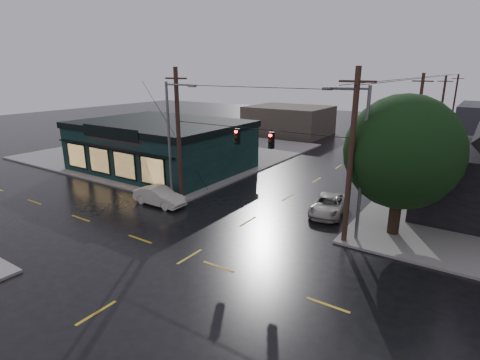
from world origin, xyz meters
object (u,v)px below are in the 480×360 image
Objects in this scene: utility_pole_nw at (182,202)px; suv_silver at (329,205)px; utility_pole_ne at (344,242)px; sedan_cream at (159,196)px; corner_tree at (402,152)px.

utility_pole_nw is 2.17× the size of suv_silver.
suv_silver is (10.52, 3.93, 0.65)m from utility_pole_nw.
sedan_cream is at bearing -173.83° from utility_pole_ne.
corner_tree is at bearing 10.24° from utility_pole_nw.
corner_tree is 17.22m from sedan_cream.
utility_pole_nw is at bearing -169.76° from corner_tree.
corner_tree reaches higher than suv_silver.
utility_pole_nw is 1.87m from sedan_cream.
utility_pole_nw is at bearing -168.77° from suv_silver.
utility_pole_ne is (-2.18, -2.74, -5.28)m from corner_tree.
utility_pole_ne is at bearing -128.51° from corner_tree.
utility_pole_nw is 13.00m from utility_pole_ne.
suv_silver is (11.38, 5.43, -0.06)m from sedan_cream.
corner_tree is 1.82× the size of suv_silver.
utility_pole_ne is 2.36× the size of sedan_cream.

